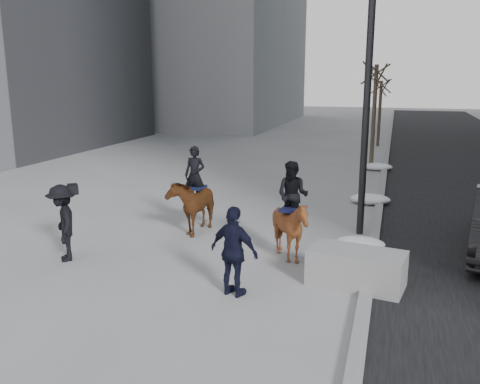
% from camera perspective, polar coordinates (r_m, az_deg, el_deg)
% --- Properties ---
extents(ground, '(120.00, 120.00, 0.00)m').
position_cam_1_polar(ground, '(11.05, -1.84, -8.96)').
color(ground, gray).
rests_on(ground, ground).
extents(curb, '(0.25, 90.00, 0.12)m').
position_cam_1_polar(curb, '(20.11, 15.68, 0.83)').
color(curb, gray).
rests_on(curb, ground).
extents(planter, '(1.98, 1.23, 0.74)m').
position_cam_1_polar(planter, '(10.49, 12.93, -8.34)').
color(planter, gray).
rests_on(planter, ground).
extents(tree_near, '(1.20, 1.20, 5.09)m').
position_cam_1_polar(tree_near, '(23.29, 14.82, 8.67)').
color(tree_near, '#392F22').
rests_on(tree_near, ground).
extents(tree_far, '(1.20, 1.20, 4.24)m').
position_cam_1_polar(tree_far, '(31.32, 15.42, 8.85)').
color(tree_far, '#34261E').
rests_on(tree_far, ground).
extents(mounted_left, '(0.90, 1.81, 2.29)m').
position_cam_1_polar(mounted_left, '(13.68, -5.24, -0.91)').
color(mounted_left, '#45230D').
rests_on(mounted_left, ground).
extents(mounted_right, '(1.35, 1.48, 2.26)m').
position_cam_1_polar(mounted_right, '(11.51, 5.75, -3.31)').
color(mounted_right, '#542F10').
rests_on(mounted_right, ground).
extents(feeder, '(1.11, 0.99, 1.75)m').
position_cam_1_polar(feeder, '(9.64, -0.66, -6.71)').
color(feeder, black).
rests_on(feeder, ground).
extents(camera_crew, '(1.22, 1.29, 1.75)m').
position_cam_1_polar(camera_crew, '(12.12, -19.26, -3.26)').
color(camera_crew, black).
rests_on(camera_crew, ground).
extents(lamppost, '(0.25, 2.85, 9.09)m').
position_cam_1_polar(lamppost, '(13.64, 14.48, 16.24)').
color(lamppost, black).
rests_on(lamppost, ground).
extents(snow_piles, '(1.29, 11.76, 0.33)m').
position_cam_1_polar(snow_piles, '(18.06, 14.56, -0.13)').
color(snow_piles, white).
rests_on(snow_piles, ground).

